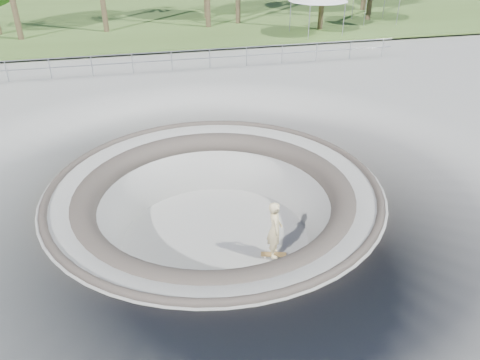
{
  "coord_description": "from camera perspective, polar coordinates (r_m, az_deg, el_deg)",
  "views": [
    {
      "loc": [
        -2.08,
        -12.3,
        7.3
      ],
      "look_at": [
        0.9,
        0.36,
        -0.1
      ],
      "focal_mm": 35.0,
      "sensor_mm": 36.0,
      "label": 1
    }
  ],
  "objects": [
    {
      "name": "distant_hills",
      "position": [
        71.17,
        -8.67,
        17.73
      ],
      "size": [
        103.2,
        45.0,
        28.6
      ],
      "color": "olive",
      "rests_on": "ground"
    },
    {
      "name": "grass_strip",
      "position": [
        46.88,
        -11.27,
        20.45
      ],
      "size": [
        180.0,
        36.0,
        0.12
      ],
      "color": "#3E5823",
      "rests_on": "ground"
    },
    {
      "name": "skate_bowl",
      "position": [
        15.46,
        -2.96,
        -6.6
      ],
      "size": [
        14.0,
        14.0,
        4.1
      ],
      "color": "gray",
      "rests_on": "ground"
    },
    {
      "name": "skater",
      "position": [
        14.07,
        4.26,
        -6.03
      ],
      "size": [
        0.55,
        0.74,
        1.87
      ],
      "primitive_type": "imported",
      "rotation": [
        0.0,
        0.0,
        1.41
      ],
      "color": "beige",
      "rests_on": "skateboard"
    },
    {
      "name": "skateboard",
      "position": [
        14.64,
        4.12,
        -9.05
      ],
      "size": [
        0.82,
        0.43,
        0.08
      ],
      "color": "olive",
      "rests_on": "ground"
    },
    {
      "name": "safety_railing",
      "position": [
        25.27,
        -8.32,
        14.19
      ],
      "size": [
        25.0,
        0.06,
        1.03
      ],
      "color": "#93959B",
      "rests_on": "ground"
    },
    {
      "name": "ground",
      "position": [
        14.45,
        -3.15,
        -0.74
      ],
      "size": [
        180.0,
        180.0,
        0.0
      ],
      "primitive_type": "plane",
      "color": "gray",
      "rests_on": "ground"
    }
  ]
}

